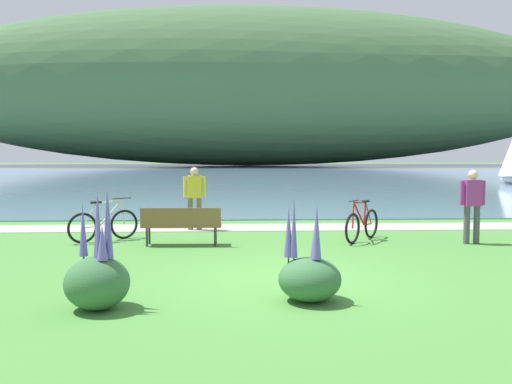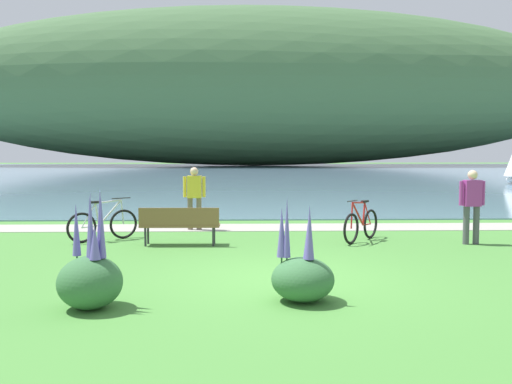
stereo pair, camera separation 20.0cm
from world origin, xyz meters
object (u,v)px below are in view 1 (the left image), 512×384
object	(u,v)px
bicycle_beside_path	(362,224)
bicycle_leaning_near_bench	(104,225)
person_at_shoreline	(195,194)
person_on_the_grass	(472,202)
park_bench_near_camera	(181,223)

from	to	relation	value
bicycle_beside_path	bicycle_leaning_near_bench	bearing A→B (deg)	177.76
bicycle_beside_path	person_at_shoreline	bearing A→B (deg)	154.13
person_at_shoreline	bicycle_beside_path	bearing A→B (deg)	-25.87
bicycle_leaning_near_bench	bicycle_beside_path	bearing A→B (deg)	-2.24
person_at_shoreline	person_on_the_grass	size ratio (longest dim) A/B	1.00
park_bench_near_camera	person_at_shoreline	world-z (taller)	person_at_shoreline
bicycle_beside_path	park_bench_near_camera	bearing A→B (deg)	-173.52
park_bench_near_camera	person_on_the_grass	size ratio (longest dim) A/B	1.06
park_bench_near_camera	bicycle_leaning_near_bench	bearing A→B (deg)	159.21
park_bench_near_camera	bicycle_beside_path	bearing A→B (deg)	6.48
park_bench_near_camera	person_at_shoreline	distance (m)	2.53
bicycle_leaning_near_bench	person_on_the_grass	world-z (taller)	person_on_the_grass
park_bench_near_camera	person_on_the_grass	xyz separation A→B (m)	(6.70, 0.01, 0.46)
person_at_shoreline	person_on_the_grass	xyz separation A→B (m)	(6.57, -2.47, 0.00)
bicycle_leaning_near_bench	bicycle_beside_path	distance (m)	6.16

